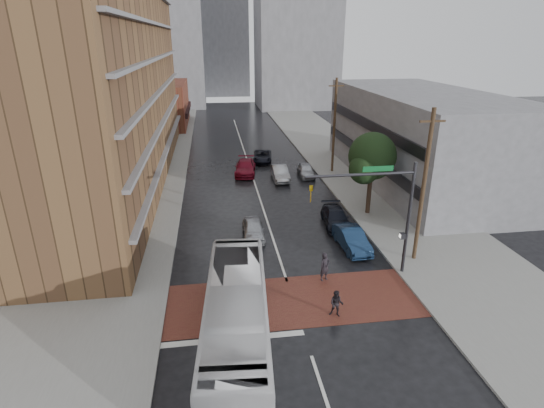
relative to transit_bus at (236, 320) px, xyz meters
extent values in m
plane|color=black|center=(3.36, 3.01, -1.66)|extent=(160.00, 160.00, 0.00)
cube|color=brown|center=(3.36, 3.51, -1.65)|extent=(14.00, 5.00, 0.02)
cube|color=gray|center=(-8.14, 28.01, -1.59)|extent=(9.00, 90.00, 0.15)
cube|color=gray|center=(14.86, 28.01, -1.59)|extent=(9.00, 90.00, 0.15)
cube|color=brown|center=(-10.64, 27.01, 12.34)|extent=(10.00, 44.00, 28.00)
cube|color=brown|center=(-8.64, 57.01, 1.84)|extent=(8.00, 16.00, 7.00)
cube|color=gray|center=(19.86, 23.01, 2.84)|extent=(11.00, 26.00, 9.00)
cube|color=gray|center=(-10.64, 81.01, 14.34)|extent=(18.00, 16.00, 32.00)
cube|color=gray|center=(17.36, 75.01, 16.34)|extent=(16.00, 14.00, 36.00)
cube|color=gray|center=(3.36, 98.01, 10.34)|extent=(12.00, 10.00, 24.00)
cylinder|color=#332319|center=(11.86, 15.01, 0.34)|extent=(0.36, 0.36, 4.00)
sphere|color=#1D3015|center=(11.86, 15.01, 3.34)|extent=(3.80, 3.80, 3.80)
sphere|color=#1D3015|center=(10.96, 14.21, 2.54)|extent=(2.40, 2.40, 2.40)
sphere|color=#1D3015|center=(12.66, 15.81, 2.74)|extent=(2.60, 2.60, 2.60)
cylinder|color=#2D2D33|center=(10.66, 5.51, 1.94)|extent=(0.20, 0.20, 7.20)
cylinder|color=#2D2D33|center=(7.46, 5.51, 4.94)|extent=(6.40, 0.16, 0.16)
imported|color=gold|center=(4.66, 5.51, 3.94)|extent=(0.20, 0.16, 1.00)
cube|color=#0C5926|center=(8.46, 5.51, 5.24)|extent=(1.80, 0.05, 0.30)
cube|color=#2D2D33|center=(10.41, 5.51, 0.94)|extent=(0.30, 0.30, 0.35)
cylinder|color=#473321|center=(12.16, 7.01, 3.34)|extent=(0.26, 0.26, 10.00)
cube|color=#473321|center=(12.16, 7.01, 7.54)|extent=(1.60, 0.12, 0.12)
cylinder|color=#473321|center=(12.16, 27.01, 3.34)|extent=(0.26, 0.26, 10.00)
cube|color=#473321|center=(12.16, 27.01, 7.54)|extent=(1.60, 0.12, 0.12)
imported|color=silver|center=(0.00, 0.00, 0.00)|extent=(3.72, 12.11, 3.32)
imported|color=black|center=(5.64, 5.41, -0.75)|extent=(0.79, 0.67, 1.83)
imported|color=black|center=(5.33, 1.83, -0.91)|extent=(0.90, 0.82, 1.50)
imported|color=#A5A8AD|center=(1.96, 11.94, -1.01)|extent=(1.64, 3.88, 1.31)
imported|color=#9D9FA4|center=(6.07, 25.16, -0.94)|extent=(1.55, 4.40, 1.45)
imported|color=maroon|center=(2.69, 27.66, -0.91)|extent=(2.74, 5.37, 1.49)
imported|color=black|center=(5.13, 32.40, -1.03)|extent=(2.72, 4.82, 1.27)
imported|color=#142947|center=(8.56, 9.20, -0.94)|extent=(1.76, 4.45, 1.44)
imported|color=black|center=(8.56, 13.14, -1.00)|extent=(2.23, 4.72, 1.33)
imported|color=#A9ACB1|center=(9.00, 25.98, -0.99)|extent=(1.79, 4.02, 1.34)
camera|label=1|loc=(-0.67, -16.27, 12.07)|focal=28.00mm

